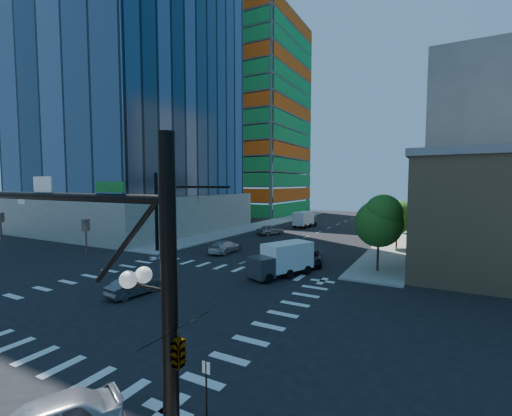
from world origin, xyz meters
The scene contains 18 objects.
ground centered at (0.00, 0.00, 0.00)m, with size 160.00×160.00×0.00m, color black.
road_markings centered at (0.00, 0.00, 0.01)m, with size 20.00×20.00×0.01m, color silver.
sidewalk_ne centered at (12.50, 40.00, 0.07)m, with size 5.00×60.00×0.15m, color gray.
sidewalk_nw centered at (-12.50, 40.00, 0.07)m, with size 5.00×60.00×0.15m, color gray.
office_tower centered at (-30.00, 25.00, 35.13)m, with size 30.00×30.00×71.00m.
construction_building centered at (-27.41, 61.93, 24.61)m, with size 25.16×34.50×70.60m.
bg_building_ne centered at (27.00, 55.00, 14.00)m, with size 24.00×30.00×28.00m, color slate.
signal_mast_se centered at (10.60, -11.50, 5.01)m, with size 10.51×2.48×9.00m.
signal_mast_nw centered at (-10.00, 11.50, 5.49)m, with size 10.20×0.40×9.00m.
tree_south centered at (12.63, 13.90, 4.69)m, with size 4.16×4.16×6.82m.
tree_north centered at (12.93, 25.90, 3.99)m, with size 3.54×3.52×5.78m.
no_parking_sign centered at (10.70, -9.00, 1.38)m, with size 0.30×0.06×2.20m.
car_nb_far centered at (6.15, 14.04, 0.70)m, with size 2.32×5.03×1.40m, color black.
car_sb_near centered at (-4.26, 14.80, 0.71)m, with size 1.99×4.89×1.42m, color silver.
car_sb_mid centered at (-5.65, 29.57, 0.77)m, with size 1.81×4.51×1.54m, color gray.
car_sb_cross centered at (-1.72, -0.73, 0.66)m, with size 1.39×4.00×1.32m, color #4E4E53.
box_truck_near centered at (5.37, 8.60, 1.25)m, with size 4.28×5.84×2.82m.
box_truck_far centered at (-4.09, 40.92, 1.26)m, with size 2.81×5.61×2.84m.
Camera 1 is at (17.15, -17.60, 7.94)m, focal length 24.00 mm.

